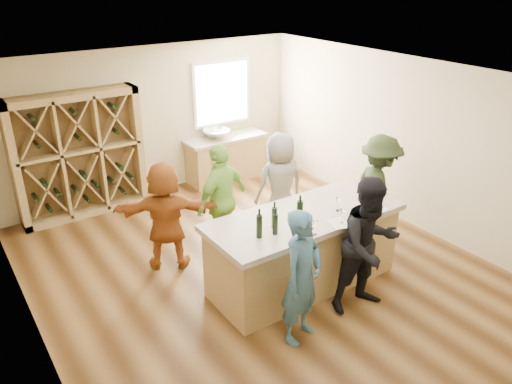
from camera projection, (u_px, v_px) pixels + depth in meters
floor at (258, 272)px, 7.39m from camera, size 6.00×7.00×0.10m
ceiling at (258, 75)px, 6.19m from camera, size 6.00×7.00×0.10m
wall_back at (152, 121)px, 9.46m from camera, size 6.00×0.10×2.80m
wall_front at (502, 322)px, 4.13m from camera, size 6.00×0.10×2.80m
wall_left at (19, 247)px, 5.22m from camera, size 0.10×7.00×2.80m
wall_right at (408, 141)px, 8.36m from camera, size 0.10×7.00×2.80m
window_frame at (222, 93)px, 10.02m from camera, size 1.30×0.06×1.30m
window_pane at (222, 93)px, 10.00m from camera, size 1.18×0.01×1.18m
wine_rack at (79, 156)px, 8.60m from camera, size 2.20×0.45×2.20m
back_counter_base at (226, 159)px, 10.32m from camera, size 1.60×0.58×0.86m
back_counter_top at (225, 138)px, 10.12m from camera, size 1.70×0.62×0.06m
sink at (217, 134)px, 9.97m from camera, size 0.54×0.54×0.19m
faucet at (212, 129)px, 10.08m from camera, size 0.02×0.02×0.30m
tasting_counter_base at (303, 252)px, 6.86m from camera, size 2.60×1.00×1.00m
tasting_counter_top at (305, 217)px, 6.64m from camera, size 2.72×1.12×0.08m
wine_bottle_a at (259, 226)px, 6.00m from camera, size 0.08×0.08×0.30m
wine_bottle_b at (275, 224)px, 6.08m from camera, size 0.09×0.09×0.27m
wine_bottle_c at (274, 218)px, 6.21m from camera, size 0.09×0.09×0.28m
wine_bottle_e at (300, 213)px, 6.29m from camera, size 0.11×0.11×0.32m
wine_glass_a at (315, 228)px, 6.08m from camera, size 0.07×0.07×0.19m
wine_glass_b at (342, 216)px, 6.36m from camera, size 0.08×0.08×0.20m
wine_glass_c at (365, 208)px, 6.58m from camera, size 0.09×0.09×0.19m
wine_glass_d at (338, 204)px, 6.67m from camera, size 0.09×0.09×0.20m
wine_glass_e at (373, 196)px, 6.90m from camera, size 0.10×0.10×0.20m
tasting_menu_a at (303, 232)px, 6.17m from camera, size 0.28×0.32×0.00m
tasting_menu_b at (339, 223)px, 6.39m from camera, size 0.29×0.35×0.00m
tasting_menu_c at (375, 208)px, 6.78m from camera, size 0.26×0.33×0.00m
person_near_left at (302, 277)px, 5.70m from camera, size 0.73×0.62×1.68m
person_near_right at (369, 245)px, 6.22m from camera, size 0.94×0.59×1.81m
person_server at (378, 191)px, 7.77m from camera, size 0.92×1.27×1.79m
person_far_mid at (222, 200)px, 7.49m from camera, size 1.15×0.84×1.76m
person_far_right at (280, 184)px, 8.09m from camera, size 0.90×0.64×1.71m
person_far_left at (166, 216)px, 7.15m from camera, size 1.60×1.20×1.64m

